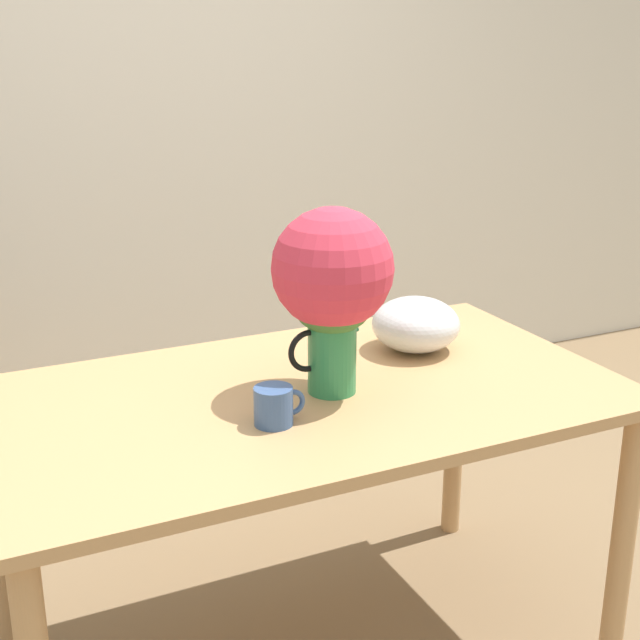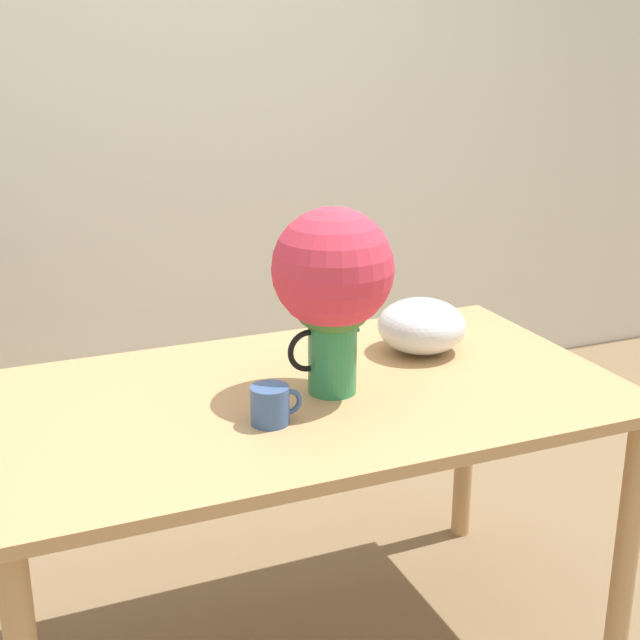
% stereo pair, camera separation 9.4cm
% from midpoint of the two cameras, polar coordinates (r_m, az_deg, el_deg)
% --- Properties ---
extents(wall_back, '(8.00, 0.05, 2.60)m').
position_cam_midpoint_polar(wall_back, '(3.69, -12.17, 12.94)').
color(wall_back, silver).
rests_on(wall_back, ground_plane).
extents(table, '(1.55, 0.88, 0.78)m').
position_cam_midpoint_polar(table, '(2.20, -2.31, -6.90)').
color(table, tan).
rests_on(table, ground_plane).
extents(flower_vase, '(0.29, 0.29, 0.45)m').
position_cam_midpoint_polar(flower_vase, '(2.07, -0.51, 2.50)').
color(flower_vase, '#2D844C').
rests_on(flower_vase, table).
extents(coffee_mug, '(0.12, 0.09, 0.09)m').
position_cam_midpoint_polar(coffee_mug, '(1.98, -4.29, -5.51)').
color(coffee_mug, '#385689').
rests_on(coffee_mug, table).
extents(white_bowl, '(0.24, 0.24, 0.15)m').
position_cam_midpoint_polar(white_bowl, '(2.42, 5.05, -0.28)').
color(white_bowl, silver).
rests_on(white_bowl, table).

